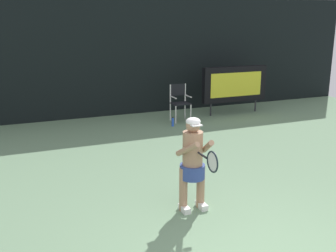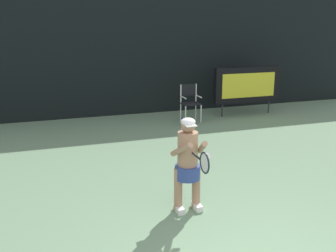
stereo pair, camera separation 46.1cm
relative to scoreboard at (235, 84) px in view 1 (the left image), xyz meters
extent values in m
cube|color=black|center=(-3.91, 1.26, 0.85)|extent=(18.00, 0.12, 3.60)
cube|color=black|center=(0.00, 0.00, 0.00)|extent=(2.20, 0.20, 1.10)
cube|color=yellow|center=(0.00, -0.10, 0.00)|extent=(1.80, 0.01, 0.75)
cylinder|color=#2D2D33|center=(-0.83, 0.00, -0.75)|extent=(0.05, 0.05, 0.40)
cylinder|color=#2D2D33|center=(0.83, 0.00, -0.75)|extent=(0.05, 0.05, 0.40)
cylinder|color=white|center=(-2.22, -0.48, -0.69)|extent=(0.04, 0.04, 0.52)
cylinder|color=white|center=(-1.75, -0.48, -0.69)|extent=(0.04, 0.04, 0.52)
cylinder|color=white|center=(-2.22, -0.07, -0.69)|extent=(0.04, 0.04, 0.52)
cylinder|color=white|center=(-1.75, -0.07, -0.69)|extent=(0.04, 0.04, 0.52)
cube|color=black|center=(-1.99, -0.28, -0.41)|extent=(0.52, 0.44, 0.03)
cylinder|color=white|center=(-2.22, -0.07, -0.15)|extent=(0.04, 0.04, 0.56)
cylinder|color=white|center=(-1.75, -0.07, -0.15)|extent=(0.04, 0.04, 0.56)
cube|color=black|center=(-1.99, -0.07, -0.04)|extent=(0.48, 0.02, 0.34)
cylinder|color=white|center=(-2.22, -0.28, -0.21)|extent=(0.04, 0.44, 0.04)
cylinder|color=white|center=(-1.75, -0.28, -0.21)|extent=(0.04, 0.44, 0.04)
cylinder|color=blue|center=(-2.42, -0.72, -0.83)|extent=(0.07, 0.07, 0.24)
cylinder|color=black|center=(-2.42, -0.72, -0.69)|extent=(0.03, 0.03, 0.03)
cube|color=white|center=(-4.28, -5.55, -0.90)|extent=(0.11, 0.26, 0.09)
cube|color=white|center=(-3.98, -5.55, -0.90)|extent=(0.11, 0.26, 0.09)
cylinder|color=#A37A5B|center=(-4.28, -5.50, -0.59)|extent=(0.13, 0.13, 0.70)
cylinder|color=#A37A5B|center=(-3.98, -5.50, -0.59)|extent=(0.13, 0.13, 0.70)
cylinder|color=navy|center=(-4.13, -5.50, -0.32)|extent=(0.39, 0.39, 0.22)
cylinder|color=#A37A5B|center=(-4.13, -5.50, 0.04)|extent=(0.31, 0.31, 0.56)
sphere|color=#A37A5B|center=(-4.13, -5.50, 0.42)|extent=(0.22, 0.22, 0.22)
ellipsoid|color=white|center=(-4.13, -5.50, 0.48)|extent=(0.22, 0.22, 0.12)
cube|color=white|center=(-4.13, -5.60, 0.44)|extent=(0.17, 0.12, 0.02)
cylinder|color=#A37A5B|center=(-4.30, -5.67, 0.11)|extent=(0.20, 0.50, 0.33)
cylinder|color=#A37A5B|center=(-3.97, -5.67, 0.11)|extent=(0.20, 0.50, 0.33)
cylinder|color=white|center=(-3.95, -5.79, 0.01)|extent=(0.13, 0.12, 0.12)
cylinder|color=black|center=(-4.11, -5.79, 0.03)|extent=(0.03, 0.28, 0.03)
torus|color=black|center=(-4.11, -6.09, 0.03)|extent=(0.02, 0.31, 0.31)
ellipsoid|color=silver|center=(-4.11, -6.09, 0.03)|extent=(0.01, 0.26, 0.26)
camera|label=1|loc=(-6.68, -10.69, 1.94)|focal=42.55mm
camera|label=2|loc=(-6.24, -10.85, 1.94)|focal=42.55mm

